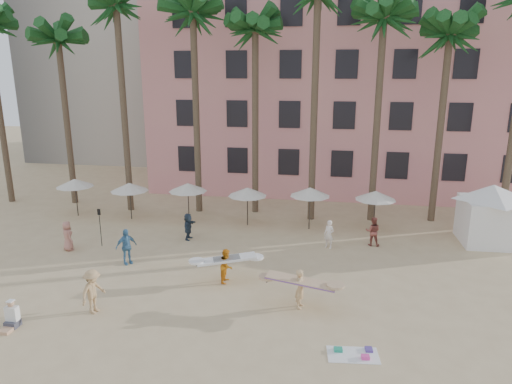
{
  "coord_description": "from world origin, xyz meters",
  "views": [
    {
      "loc": [
        4.27,
        -15.23,
        9.7
      ],
      "look_at": [
        0.66,
        6.0,
        4.0
      ],
      "focal_mm": 32.0,
      "sensor_mm": 36.0,
      "label": 1
    }
  ],
  "objects_px": {
    "carrier_white": "(227,264)",
    "cabana": "(491,209)",
    "pink_hotel": "(367,92)",
    "carrier_yellow": "(301,286)"
  },
  "relations": [
    {
      "from": "cabana",
      "to": "pink_hotel",
      "type": "bearing_deg",
      "value": 114.1
    },
    {
      "from": "pink_hotel",
      "to": "cabana",
      "type": "height_order",
      "value": "pink_hotel"
    },
    {
      "from": "carrier_yellow",
      "to": "carrier_white",
      "type": "bearing_deg",
      "value": 152.93
    },
    {
      "from": "cabana",
      "to": "carrier_white",
      "type": "bearing_deg",
      "value": -151.36
    },
    {
      "from": "carrier_white",
      "to": "cabana",
      "type": "bearing_deg",
      "value": 28.64
    },
    {
      "from": "pink_hotel",
      "to": "carrier_white",
      "type": "relative_size",
      "value": 12.13
    },
    {
      "from": "carrier_yellow",
      "to": "carrier_white",
      "type": "xyz_separation_m",
      "value": [
        -3.62,
        1.85,
        -0.08
      ]
    },
    {
      "from": "pink_hotel",
      "to": "carrier_white",
      "type": "xyz_separation_m",
      "value": [
        -7.44,
        -21.82,
        -7.11
      ]
    },
    {
      "from": "cabana",
      "to": "carrier_white",
      "type": "distance_m",
      "value": 15.79
    },
    {
      "from": "carrier_yellow",
      "to": "carrier_white",
      "type": "relative_size",
      "value": 1.03
    }
  ]
}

